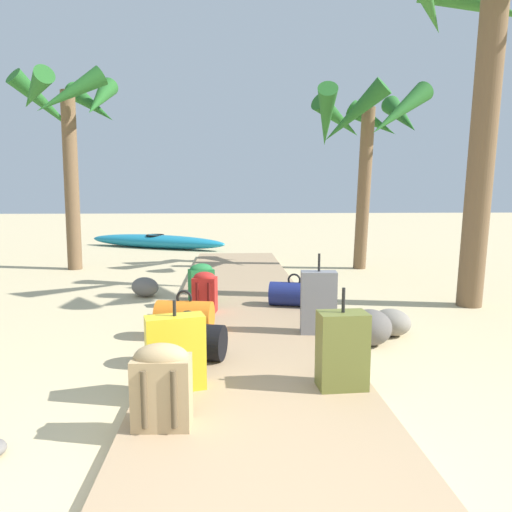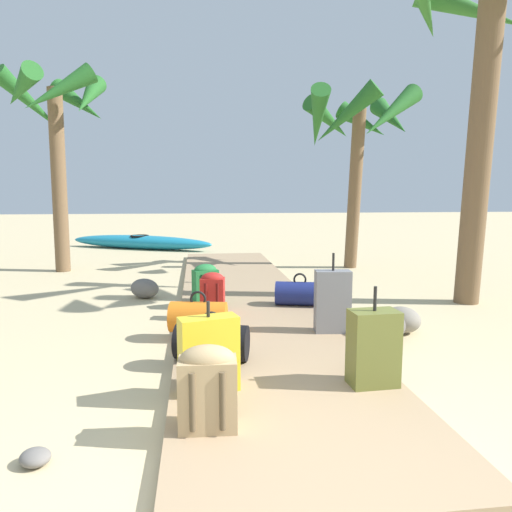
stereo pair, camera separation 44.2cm
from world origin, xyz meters
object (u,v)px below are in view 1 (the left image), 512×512
suitcase_olive (342,350)px  backpack_tan (162,383)px  duffel_bag_black (189,341)px  kayak (155,241)px  backpack_red (205,291)px  palm_tree_near_right (484,37)px  duffel_bag_orange (185,316)px  palm_tree_far_right (365,128)px  suitcase_grey (318,302)px  palm_tree_far_left (69,118)px  duffel_bag_navy (294,294)px  backpack_green (201,281)px  suitcase_yellow (175,353)px

suitcase_olive → backpack_tan: bearing=-157.6°
duffel_bag_black → backpack_tan: backpack_tan is taller
duffel_bag_black → suitcase_olive: suitcase_olive is taller
kayak → backpack_red: bearing=-77.1°
palm_tree_near_right → kayak: bearing=126.2°
duffel_bag_orange → palm_tree_far_right: bearing=53.9°
suitcase_grey → backpack_tan: (-1.28, -1.81, -0.04)m
backpack_red → duffel_bag_orange: bearing=-102.7°
duffel_bag_black → palm_tree_near_right: bearing=29.5°
duffel_bag_black → backpack_red: size_ratio=1.38×
palm_tree_near_right → palm_tree_far_left: size_ratio=1.17×
suitcase_grey → duffel_bag_navy: bearing=93.8°
duffel_bag_navy → backpack_red: size_ratio=1.37×
backpack_green → backpack_tan: size_ratio=0.96×
suitcase_yellow → duffel_bag_orange: bearing=92.7°
duffel_bag_navy → backpack_tan: size_ratio=1.28×
palm_tree_near_right → kayak: palm_tree_near_right is taller
backpack_green → suitcase_grey: (1.23, -1.48, 0.05)m
duffel_bag_navy → palm_tree_far_right: palm_tree_far_right is taller
suitcase_grey → palm_tree_far_left: size_ratio=0.21×
suitcase_olive → palm_tree_near_right: size_ratio=0.16×
duffel_bag_navy → palm_tree_far_right: size_ratio=0.19×
duffel_bag_orange → suitcase_grey: bearing=-6.6°
duffel_bag_orange → backpack_green: bearing=85.8°
backpack_red → palm_tree_near_right: palm_tree_near_right is taller
suitcase_yellow → palm_tree_near_right: size_ratio=0.15×
duffel_bag_navy → palm_tree_far_left: 5.83m
duffel_bag_orange → duffel_bag_black: bearing=-82.4°
backpack_red → backpack_tan: 2.71m
suitcase_yellow → duffel_bag_navy: size_ratio=0.98×
backpack_green → suitcase_olive: bearing=-67.8°
suitcase_yellow → kayak: (-1.57, 9.48, -0.16)m
duffel_bag_navy → palm_tree_far_right: 4.31m
palm_tree_far_right → kayak: size_ratio=0.85×
palm_tree_far_right → palm_tree_near_right: (0.56, -2.95, 0.67)m
palm_tree_far_right → palm_tree_near_right: 3.08m
backpack_green → palm_tree_far_left: size_ratio=0.13×
suitcase_grey → palm_tree_near_right: 3.91m
suitcase_yellow → palm_tree_near_right: 5.26m
kayak → suitcase_yellow: bearing=-80.6°
suitcase_yellow → palm_tree_far_left: bearing=113.2°
palm_tree_near_right → kayak: 9.12m
palm_tree_near_right → suitcase_yellow: bearing=-143.6°
palm_tree_far_left → kayak: palm_tree_far_left is taller
suitcase_grey → palm_tree_near_right: size_ratio=0.18×
palm_tree_far_right → backpack_green: bearing=-136.2°
duffel_bag_navy → suitcase_grey: bearing=-86.2°
backpack_tan → palm_tree_far_right: palm_tree_far_right is taller
duffel_bag_navy → backpack_tan: backpack_tan is taller
duffel_bag_black → suitcase_olive: (1.13, -0.67, 0.12)m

